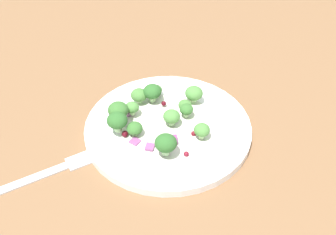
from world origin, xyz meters
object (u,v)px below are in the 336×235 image
Objects in this scene: broccoli_floret_1 at (139,95)px; fork at (34,177)px; broccoli_floret_0 at (135,129)px; broccoli_floret_2 at (172,117)px; plate at (168,127)px.

broccoli_floret_1 is 0.13× the size of fork.
broccoli_floret_1 is 18.96cm from fork.
broccoli_floret_0 is at bearing 8.39° from fork.
broccoli_floret_1 is 6.94cm from broccoli_floret_2.
plate is 1.27× the size of fork.
plate is at bearing 7.72° from fork.
broccoli_floret_0 is at bearing -111.24° from broccoli_floret_1.
broccoli_floret_0 is 5.46cm from broccoli_floret_2.
fork is at bearing -172.28° from plate.
plate is 9.82× the size of broccoli_floret_2.
broccoli_floret_2 is 19.92cm from fork.
broccoli_floret_2 is (5.44, 0.22, 0.37)cm from broccoli_floret_0.
broccoli_floret_1 is (2.53, 6.52, 0.21)cm from broccoli_floret_0.
broccoli_floret_1 is at bearing 68.76° from broccoli_floret_0.
plate is 6.77cm from broccoli_floret_1.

